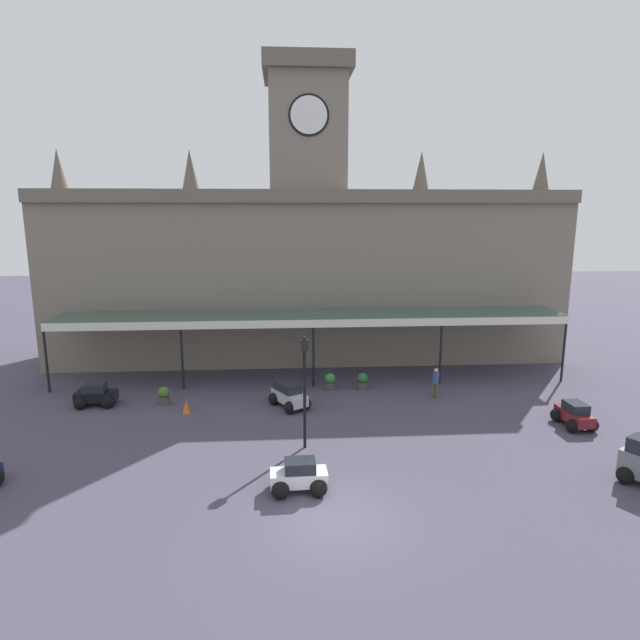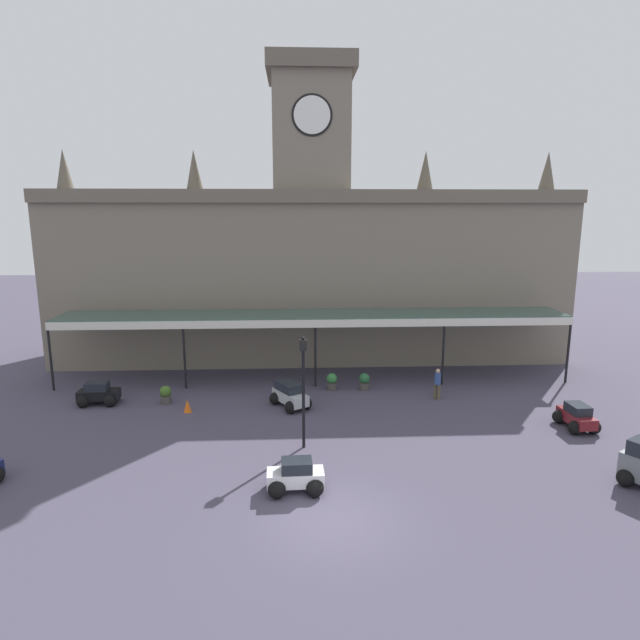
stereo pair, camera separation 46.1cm
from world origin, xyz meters
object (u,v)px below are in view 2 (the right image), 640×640
Objects in this scene: pedestrian_crossing_forecourt at (437,383)px; planter_by_canopy at (332,381)px; car_silver_estate at (290,396)px; car_maroon_sedan at (576,418)px; car_white_sedan at (296,478)px; planter_near_kerb at (166,394)px; planter_forecourt_centre at (364,381)px; traffic_cone at (187,406)px; victorian_lamppost at (303,380)px; car_black_sedan at (99,395)px.

pedestrian_crossing_forecourt is 1.74× the size of planter_by_canopy.
car_maroon_sedan is at bearing -14.51° from car_silver_estate.
planter_by_canopy is at bearing 79.33° from car_white_sedan.
planter_near_kerb is 10.83m from planter_forecourt_centre.
planter_forecourt_centre is (-9.13, 5.93, -0.01)m from car_maroon_sedan.
car_maroon_sedan is 13.75m from car_silver_estate.
car_silver_estate is at bearing 5.63° from traffic_cone.
planter_forecourt_centre is 1.84m from planter_by_canopy.
planter_by_canopy is (2.34, 2.56, -0.07)m from car_silver_estate.
victorian_lamppost is (0.35, 3.59, 2.53)m from car_white_sedan.
traffic_cone is (-5.77, 4.34, -2.70)m from victorian_lamppost.
traffic_cone is 8.09m from planter_by_canopy.
pedestrian_crossing_forecourt is 1.74× the size of planter_near_kerb.
car_silver_estate is 2.53× the size of planter_near_kerb.
car_maroon_sedan is 1.25× the size of pedestrian_crossing_forecourt.
car_black_sedan is 12.31m from victorian_lamppost.
pedestrian_crossing_forecourt is 2.55× the size of traffic_cone.
traffic_cone is 1.89m from planter_near_kerb.
victorian_lamppost is 5.08× the size of planter_by_canopy.
car_silver_estate is 2.53× the size of planter_by_canopy.
car_maroon_sedan is at bearing -10.44° from car_black_sedan.
car_black_sedan is at bearing 164.36° from traffic_cone.
car_white_sedan reaches higher than traffic_cone.
car_black_sedan is 1.24× the size of pedestrian_crossing_forecourt.
car_silver_estate is 2.53× the size of planter_forecourt_centre.
car_silver_estate reaches higher than planter_forecourt_centre.
car_silver_estate is 7.94m from pedestrian_crossing_forecourt.
car_silver_estate is 0.50× the size of victorian_lamppost.
car_white_sedan is at bearing -55.70° from traffic_cone.
planter_by_canopy is (12.33, 1.71, -0.01)m from car_black_sedan.
car_maroon_sedan is 0.43× the size of victorian_lamppost.
car_white_sedan is 4.40m from victorian_lamppost.
car_black_sedan is 1.00× the size of car_white_sedan.
car_silver_estate is 5.17m from traffic_cone.
car_white_sedan is at bearing -100.67° from planter_by_canopy.
victorian_lamppost is 8.54m from planter_forecourt_centre.
planter_by_canopy is (1.72, 7.41, -2.54)m from victorian_lamppost.
planter_near_kerb is (-6.79, 9.22, -0.01)m from car_white_sedan.
car_white_sedan is 0.43× the size of victorian_lamppost.
car_black_sedan is at bearing 179.82° from pedestrian_crossing_forecourt.
car_white_sedan is 1.24× the size of pedestrian_crossing_forecourt.
pedestrian_crossing_forecourt is at bearing 5.70° from traffic_cone.
traffic_cone is at bearing 124.30° from car_white_sedan.
planter_forecourt_centre is 1.00× the size of planter_by_canopy.
car_maroon_sedan reaches higher than planter_near_kerb.
car_maroon_sedan is 2.18× the size of planter_by_canopy.
pedestrian_crossing_forecourt is at bearing 37.82° from victorian_lamppost.
planter_forecourt_centre is (3.91, 10.93, -0.01)m from car_white_sedan.
victorian_lamppost reaches higher than planter_forecourt_centre.
traffic_cone is (-5.14, -0.51, -0.24)m from car_silver_estate.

